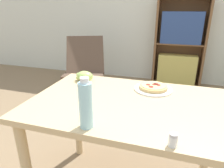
% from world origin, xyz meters
% --- Properties ---
extents(wall_back, '(8.00, 0.05, 2.60)m').
position_xyz_m(wall_back, '(0.00, 2.62, 1.30)').
color(wall_back, silver).
rests_on(wall_back, ground_plane).
extents(dining_table, '(1.20, 0.78, 0.78)m').
position_xyz_m(dining_table, '(0.13, -0.08, 0.66)').
color(dining_table, '#D1B27F').
rests_on(dining_table, ground_plane).
extents(pizza_on_plate, '(0.26, 0.26, 0.04)m').
position_xyz_m(pizza_on_plate, '(0.24, 0.15, 0.79)').
color(pizza_on_plate, white).
rests_on(pizza_on_plate, dining_table).
extents(grape_bunch, '(0.14, 0.11, 0.08)m').
position_xyz_m(grape_bunch, '(-0.28, 0.17, 0.81)').
color(grape_bunch, '#A8CC66').
rests_on(grape_bunch, dining_table).
extents(drink_bottle, '(0.06, 0.06, 0.25)m').
position_xyz_m(drink_bottle, '(-0.01, -0.40, 0.89)').
color(drink_bottle, '#A3DBEA').
rests_on(drink_bottle, dining_table).
extents(salt_shaker, '(0.04, 0.04, 0.06)m').
position_xyz_m(salt_shaker, '(0.38, -0.43, 0.80)').
color(salt_shaker, white).
rests_on(salt_shaker, dining_table).
extents(lounge_chair_near, '(0.79, 0.92, 0.88)m').
position_xyz_m(lounge_chair_near, '(-0.93, 1.54, 0.29)').
color(lounge_chair_near, slate).
rests_on(lounge_chair_near, ground_plane).
extents(bookshelf, '(0.83, 0.28, 1.46)m').
position_xyz_m(bookshelf, '(0.43, 2.46, 0.67)').
color(bookshelf, brown).
rests_on(bookshelf, ground_plane).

